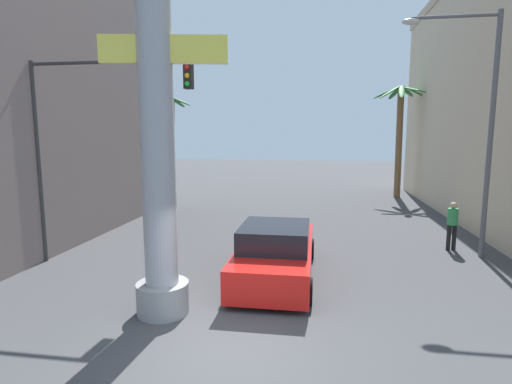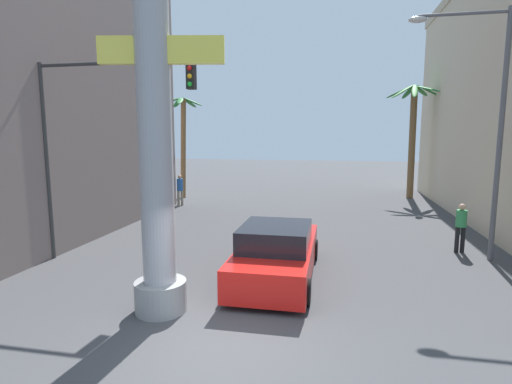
% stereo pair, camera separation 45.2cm
% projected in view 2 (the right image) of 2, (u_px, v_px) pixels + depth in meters
% --- Properties ---
extents(ground_plane, '(92.86, 92.86, 0.00)m').
position_uv_depth(ground_plane, '(287.00, 228.00, 17.20)').
color(ground_plane, '#424244').
extents(neon_sign_pole, '(2.95, 1.16, 10.95)m').
position_uv_depth(neon_sign_pole, '(153.00, 81.00, 8.37)').
color(neon_sign_pole, '#9E9EA3').
rests_on(neon_sign_pole, ground).
extents(street_lamp, '(2.95, 0.28, 7.72)m').
position_uv_depth(street_lamp, '(486.00, 111.00, 12.21)').
color(street_lamp, '#59595E').
rests_on(street_lamp, ground).
extents(traffic_light_mast, '(5.78, 0.32, 6.15)m').
position_uv_depth(traffic_light_mast, '(95.00, 122.00, 12.02)').
color(traffic_light_mast, '#333333').
rests_on(traffic_light_mast, ground).
extents(car_lead, '(2.09, 5.14, 1.56)m').
position_uv_depth(car_lead, '(277.00, 253.00, 11.13)').
color(car_lead, black).
rests_on(car_lead, ground).
extents(palm_tree_far_left, '(2.45, 2.56, 6.32)m').
position_uv_depth(palm_tree_far_left, '(183.00, 134.00, 24.93)').
color(palm_tree_far_left, brown).
rests_on(palm_tree_far_left, ground).
extents(palm_tree_far_right, '(3.37, 3.39, 7.05)m').
position_uv_depth(palm_tree_far_right, '(413.00, 127.00, 24.68)').
color(palm_tree_far_right, brown).
rests_on(palm_tree_far_right, ground).
extents(pedestrian_far_left, '(0.44, 0.44, 1.74)m').
position_uv_depth(pedestrian_far_left, '(180.00, 188.00, 22.51)').
color(pedestrian_far_left, gray).
rests_on(pedestrian_far_left, ground).
extents(pedestrian_mid_right, '(0.41, 0.41, 1.69)m').
position_uv_depth(pedestrian_mid_right, '(461.00, 224.00, 13.43)').
color(pedestrian_mid_right, black).
rests_on(pedestrian_mid_right, ground).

